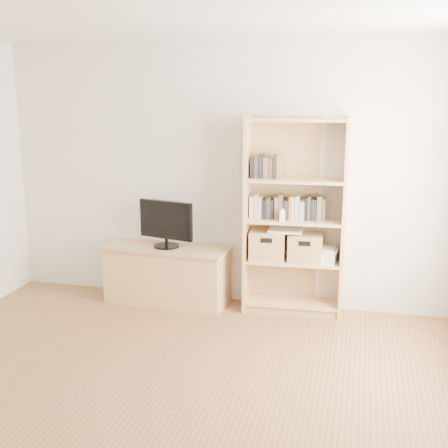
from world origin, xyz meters
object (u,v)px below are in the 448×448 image
(bookshelf, at_px, (294,217))
(television, at_px, (166,224))
(baby_monitor, at_px, (282,216))
(laptop, at_px, (286,230))
(basket_right, at_px, (305,247))
(basket_left, at_px, (267,245))
(tv_stand, at_px, (167,276))

(bookshelf, relative_size, television, 3.18)
(baby_monitor, xyz_separation_m, laptop, (0.02, 0.10, -0.16))
(basket_right, bearing_deg, television, -178.45)
(bookshelf, xyz_separation_m, television, (-1.27, -0.06, -0.13))
(bookshelf, relative_size, basket_right, 5.94)
(bookshelf, height_order, basket_left, bookshelf)
(baby_monitor, xyz_separation_m, basket_right, (0.21, 0.11, -0.32))
(laptop, bearing_deg, tv_stand, -178.28)
(baby_monitor, bearing_deg, laptop, 65.96)
(basket_right, relative_size, laptop, 0.99)
(basket_right, height_order, laptop, laptop)
(television, xyz_separation_m, basket_left, (1.02, 0.04, -0.15))
(television, bearing_deg, laptop, 15.96)
(bookshelf, relative_size, basket_left, 5.61)
(laptop, bearing_deg, bookshelf, 7.89)
(tv_stand, height_order, laptop, laptop)
(bookshelf, bearing_deg, tv_stand, 179.53)
(tv_stand, height_order, basket_left, basket_left)
(television, distance_m, basket_left, 1.03)
(basket_left, height_order, basket_right, basket_left)
(baby_monitor, height_order, basket_right, baby_monitor)
(tv_stand, bearing_deg, basket_left, 5.86)
(bookshelf, relative_size, laptop, 5.90)
(television, bearing_deg, bookshelf, 16.34)
(laptop, bearing_deg, television, -178.28)
(television, relative_size, baby_monitor, 6.06)
(bookshelf, distance_m, laptop, 0.15)
(bookshelf, bearing_deg, television, 179.53)
(tv_stand, xyz_separation_m, basket_right, (1.38, 0.06, 0.38))
(laptop, bearing_deg, baby_monitor, -102.63)
(bookshelf, distance_m, television, 1.27)
(bookshelf, height_order, baby_monitor, bookshelf)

